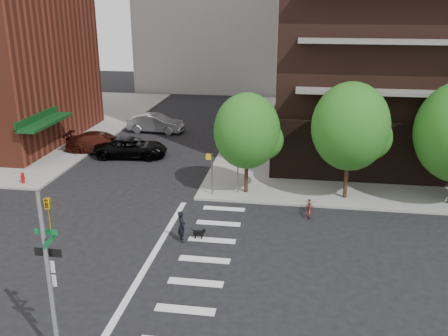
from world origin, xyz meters
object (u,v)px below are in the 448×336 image
(parked_car_black, at_px, (131,148))
(parked_car_silver, at_px, (156,123))
(scooter, at_px, (310,206))
(fire_hydrant, at_px, (23,177))
(parked_car_maroon, at_px, (102,143))
(traffic_signal, at_px, (52,292))
(dog_walker, at_px, (182,226))

(parked_car_black, relative_size, parked_car_silver, 1.07)
(parked_car_silver, distance_m, scooter, 21.23)
(fire_hydrant, xyz_separation_m, parked_car_maroon, (2.30, 7.75, 0.25))
(traffic_signal, height_order, dog_walker, traffic_signal)
(parked_car_maroon, distance_m, dog_walker, 16.93)
(parked_car_black, bearing_deg, parked_car_silver, -3.66)
(parked_car_black, xyz_separation_m, dog_walker, (7.03, -13.06, 0.07))
(parked_car_maroon, bearing_deg, traffic_signal, -166.97)
(traffic_signal, height_order, fire_hydrant, traffic_signal)
(parked_car_black, height_order, dog_walker, dog_walker)
(parked_car_black, relative_size, scooter, 2.84)
(traffic_signal, relative_size, scooter, 3.15)
(traffic_signal, xyz_separation_m, fire_hydrant, (-10.03, 15.29, -2.15))
(scooter, bearing_deg, fire_hydrant, 174.30)
(fire_hydrant, xyz_separation_m, parked_car_silver, (4.74, 14.48, 0.28))
(parked_car_black, bearing_deg, parked_car_maroon, 67.95)
(traffic_signal, relative_size, dog_walker, 3.68)
(traffic_signal, relative_size, parked_car_silver, 1.19)
(scooter, height_order, dog_walker, dog_walker)
(parked_car_maroon, xyz_separation_m, parked_car_silver, (2.44, 6.73, 0.03))
(fire_hydrant, bearing_deg, parked_car_maroon, 73.46)
(traffic_signal, relative_size, parked_car_maroon, 1.08)
(dog_walker, bearing_deg, parked_car_silver, -4.87)
(fire_hydrant, bearing_deg, parked_car_black, 54.27)
(parked_car_silver, bearing_deg, fire_hydrant, 164.72)
(traffic_signal, bearing_deg, parked_car_silver, 100.07)
(parked_car_black, bearing_deg, traffic_signal, -172.88)
(fire_hydrant, relative_size, parked_car_maroon, 0.13)
(scooter, bearing_deg, parked_car_silver, 129.83)
(dog_walker, bearing_deg, traffic_signal, 143.37)
(traffic_signal, bearing_deg, parked_car_black, 102.74)
(parked_car_black, relative_size, parked_car_maroon, 0.98)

